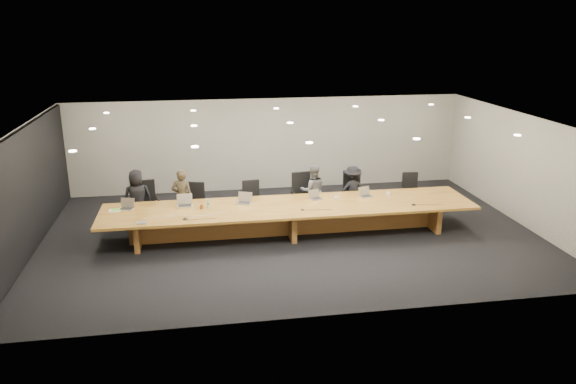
% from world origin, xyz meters
% --- Properties ---
extents(ground, '(12.00, 12.00, 0.00)m').
position_xyz_m(ground, '(0.00, 0.00, 0.00)').
color(ground, black).
rests_on(ground, ground).
extents(back_wall, '(12.00, 0.02, 2.80)m').
position_xyz_m(back_wall, '(0.00, 4.00, 1.40)').
color(back_wall, '#AFACA0').
rests_on(back_wall, ground).
extents(left_wall_panel, '(0.08, 7.84, 2.74)m').
position_xyz_m(left_wall_panel, '(-5.94, 0.00, 1.37)').
color(left_wall_panel, black).
rests_on(left_wall_panel, ground).
extents(conference_table, '(9.00, 1.80, 0.75)m').
position_xyz_m(conference_table, '(0.00, 0.00, 0.52)').
color(conference_table, brown).
rests_on(conference_table, ground).
extents(chair_far_left, '(0.70, 0.70, 1.15)m').
position_xyz_m(chair_far_left, '(-3.47, 1.32, 0.57)').
color(chair_far_left, black).
rests_on(chair_far_left, ground).
extents(chair_left, '(0.66, 0.66, 1.05)m').
position_xyz_m(chair_left, '(-2.29, 1.27, 0.53)').
color(chair_left, black).
rests_on(chair_left, ground).
extents(chair_mid_left, '(0.59, 0.59, 1.07)m').
position_xyz_m(chair_mid_left, '(-0.79, 1.16, 0.53)').
color(chair_mid_left, black).
rests_on(chair_mid_left, ground).
extents(chair_mid_right, '(0.68, 0.68, 1.20)m').
position_xyz_m(chair_mid_right, '(0.58, 1.24, 0.60)').
color(chair_mid_right, black).
rests_on(chair_mid_right, ground).
extents(chair_right, '(0.69, 0.69, 1.19)m').
position_xyz_m(chair_right, '(1.99, 1.24, 0.60)').
color(chair_right, black).
rests_on(chair_right, ground).
extents(chair_far_right, '(0.56, 0.56, 1.04)m').
position_xyz_m(chair_far_right, '(3.63, 1.31, 0.52)').
color(chair_far_right, black).
rests_on(chair_far_right, ground).
extents(person_a, '(0.79, 0.59, 1.47)m').
position_xyz_m(person_a, '(-3.70, 1.25, 0.74)').
color(person_a, black).
rests_on(person_a, ground).
extents(person_b, '(0.57, 0.41, 1.45)m').
position_xyz_m(person_b, '(-2.59, 1.19, 0.73)').
color(person_b, '#342B1C').
rests_on(person_b, ground).
extents(person_c, '(0.70, 0.56, 1.41)m').
position_xyz_m(person_c, '(0.83, 1.25, 0.70)').
color(person_c, '#58595B').
rests_on(person_c, ground).
extents(person_d, '(0.88, 0.53, 1.33)m').
position_xyz_m(person_d, '(1.91, 1.24, 0.66)').
color(person_d, black).
rests_on(person_d, ground).
extents(laptop_a, '(0.39, 0.33, 0.26)m').
position_xyz_m(laptop_a, '(-3.89, 0.35, 0.88)').
color(laptop_a, tan).
rests_on(laptop_a, conference_table).
extents(laptop_b, '(0.37, 0.27, 0.29)m').
position_xyz_m(laptop_b, '(-2.51, 0.36, 0.90)').
color(laptop_b, '#BCAC8F').
rests_on(laptop_b, conference_table).
extents(laptop_c, '(0.41, 0.36, 0.27)m').
position_xyz_m(laptop_c, '(-1.09, 0.33, 0.89)').
color(laptop_c, '#BCAB8F').
rests_on(laptop_c, conference_table).
extents(laptop_d, '(0.36, 0.31, 0.24)m').
position_xyz_m(laptop_d, '(0.73, 0.38, 0.87)').
color(laptop_d, tan).
rests_on(laptop_d, conference_table).
extents(laptop_e, '(0.37, 0.32, 0.25)m').
position_xyz_m(laptop_e, '(2.03, 0.37, 0.87)').
color(laptop_e, tan).
rests_on(laptop_e, conference_table).
extents(water_bottle, '(0.08, 0.08, 0.20)m').
position_xyz_m(water_bottle, '(-1.96, 0.17, 0.85)').
color(water_bottle, '#A9B9B5').
rests_on(water_bottle, conference_table).
extents(amber_mug, '(0.09, 0.09, 0.10)m').
position_xyz_m(amber_mug, '(-2.12, 0.11, 0.80)').
color(amber_mug, brown).
rests_on(amber_mug, conference_table).
extents(paper_cup_near, '(0.09, 0.09, 0.10)m').
position_xyz_m(paper_cup_near, '(1.20, 0.20, 0.80)').
color(paper_cup_near, silver).
rests_on(paper_cup_near, conference_table).
extents(paper_cup_far, '(0.11, 0.11, 0.10)m').
position_xyz_m(paper_cup_far, '(2.60, 0.33, 0.80)').
color(paper_cup_far, silver).
rests_on(paper_cup_far, conference_table).
extents(notepad, '(0.28, 0.24, 0.02)m').
position_xyz_m(notepad, '(-4.14, 0.30, 0.76)').
color(notepad, white).
rests_on(notepad, conference_table).
extents(lime_gadget, '(0.19, 0.12, 0.03)m').
position_xyz_m(lime_gadget, '(-4.12, 0.29, 0.78)').
color(lime_gadget, '#5DD137').
rests_on(lime_gadget, notepad).
extents(av_box, '(0.23, 0.18, 0.03)m').
position_xyz_m(av_box, '(-3.46, -0.68, 0.77)').
color(av_box, '#BCBCC2').
rests_on(av_box, conference_table).
extents(mic_left, '(0.17, 0.17, 0.03)m').
position_xyz_m(mic_left, '(-2.50, -0.58, 0.77)').
color(mic_left, black).
rests_on(mic_left, conference_table).
extents(mic_center, '(0.11, 0.11, 0.03)m').
position_xyz_m(mic_center, '(0.23, -0.38, 0.76)').
color(mic_center, black).
rests_on(mic_center, conference_table).
extents(mic_right, '(0.14, 0.14, 0.03)m').
position_xyz_m(mic_right, '(2.97, -0.46, 0.77)').
color(mic_right, black).
rests_on(mic_right, conference_table).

